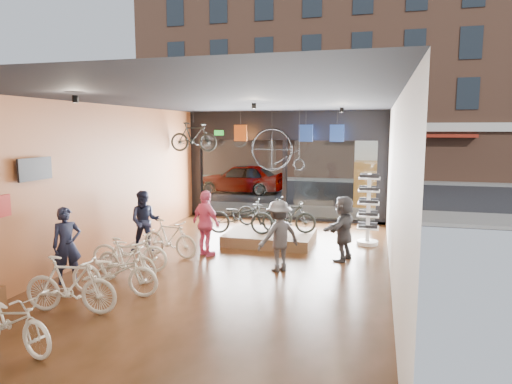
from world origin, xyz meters
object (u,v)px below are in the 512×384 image
(street_car, at_px, (241,178))
(customer_5, at_px, (343,228))
(floor_bike_5, at_px, (170,238))
(display_platform, at_px, (270,238))
(floor_bike_2, at_px, (114,272))
(display_bike_left, at_px, (240,217))
(display_bike_mid, at_px, (289,217))
(penny_farthing, at_px, (280,151))
(floor_bike_1, at_px, (70,285))
(customer_3, at_px, (279,236))
(customer_2, at_px, (206,223))
(floor_bike_3, at_px, (126,260))
(customer_0, at_px, (67,245))
(box_truck, at_px, (383,171))
(hung_bike, at_px, (194,137))
(customer_1, at_px, (145,221))
(display_bike_right, at_px, (265,212))
(floor_bike_0, at_px, (11,320))
(floor_bike_4, at_px, (130,251))
(sunglasses_rack, at_px, (368,209))

(street_car, bearing_deg, customer_5, 28.64)
(floor_bike_5, xyz_separation_m, display_platform, (2.11, 2.05, -0.32))
(floor_bike_2, bearing_deg, display_bike_left, -20.86)
(display_bike_mid, distance_m, penny_farthing, 2.56)
(floor_bike_5, height_order, customer_5, customer_5)
(floor_bike_1, relative_size, penny_farthing, 1.02)
(display_platform, relative_size, customer_3, 1.49)
(customer_2, relative_size, penny_farthing, 1.01)
(floor_bike_3, distance_m, display_bike_mid, 4.87)
(customer_2, relative_size, customer_3, 1.04)
(floor_bike_2, xyz_separation_m, customer_0, (-1.33, 0.38, 0.34))
(box_truck, relative_size, floor_bike_2, 3.97)
(box_truck, bearing_deg, customer_3, -101.97)
(hung_bike, bearing_deg, customer_1, 177.77)
(display_bike_mid, distance_m, hung_bike, 4.43)
(display_bike_right, distance_m, customer_1, 3.57)
(street_car, relative_size, penny_farthing, 2.61)
(display_bike_left, bearing_deg, floor_bike_2, 157.09)
(floor_bike_0, bearing_deg, floor_bike_2, 8.42)
(floor_bike_3, distance_m, customer_0, 1.24)
(floor_bike_2, relative_size, customer_2, 1.05)
(customer_0, bearing_deg, floor_bike_0, -115.44)
(floor_bike_5, bearing_deg, customer_2, -58.17)
(floor_bike_2, height_order, floor_bike_3, floor_bike_2)
(floor_bike_3, xyz_separation_m, customer_5, (4.28, 2.76, 0.34))
(floor_bike_1, bearing_deg, floor_bike_0, 175.21)
(display_bike_right, height_order, customer_5, customer_5)
(floor_bike_4, xyz_separation_m, display_bike_left, (1.71, 2.94, 0.32))
(floor_bike_1, relative_size, customer_1, 1.05)
(hung_bike, bearing_deg, customer_3, -140.79)
(box_truck, bearing_deg, floor_bike_5, -116.20)
(floor_bike_5, bearing_deg, customer_5, -68.59)
(customer_1, relative_size, customer_3, 1.00)
(box_truck, relative_size, floor_bike_3, 4.57)
(customer_0, distance_m, hung_bike, 6.46)
(floor_bike_5, bearing_deg, customer_0, 163.08)
(floor_bike_3, bearing_deg, floor_bike_5, 7.23)
(floor_bike_1, bearing_deg, customer_5, -50.42)
(customer_0, relative_size, sunglasses_rack, 0.80)
(floor_bike_1, height_order, display_platform, floor_bike_1)
(floor_bike_0, bearing_deg, customer_2, 3.81)
(floor_bike_5, distance_m, customer_5, 4.31)
(display_bike_right, distance_m, customer_0, 5.88)
(display_platform, xyz_separation_m, customer_3, (0.77, -2.44, 0.65))
(floor_bike_1, bearing_deg, customer_0, 32.03)
(display_bike_left, relative_size, customer_0, 1.14)
(sunglasses_rack, bearing_deg, customer_1, -145.77)
(customer_1, height_order, customer_5, customer_1)
(street_car, xyz_separation_m, penny_farthing, (3.63, -7.67, 1.76))
(customer_2, bearing_deg, street_car, -46.98)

